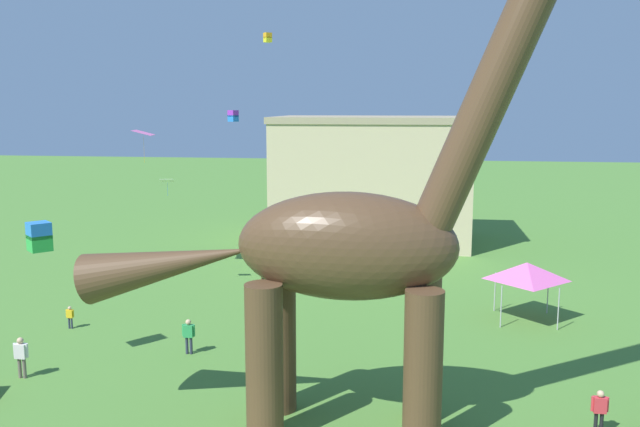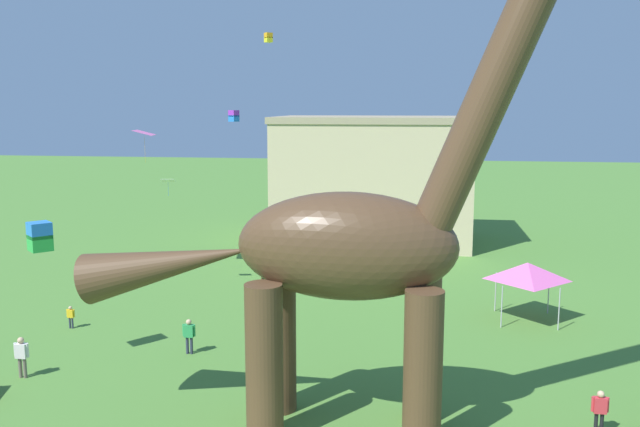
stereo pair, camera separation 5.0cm
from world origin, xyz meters
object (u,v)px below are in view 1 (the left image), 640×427
person_vendor_side (600,408)px  person_strolling_adult (21,354)px  person_near_flyer (70,315)px  person_photographer (189,333)px  kite_near_high (233,116)px  dinosaur_sculpture (344,246)px  kite_high_left (268,38)px  kite_apex (39,237)px  kite_near_low (143,133)px  kite_trailing (167,181)px  festival_canopy_tent (527,271)px

person_vendor_side → person_strolling_adult: bearing=-89.8°
person_near_flyer → person_photographer: person_photographer is taller
person_vendor_side → kite_near_high: bearing=-126.1°
kite_near_high → person_photographer: bearing=-88.7°
dinosaur_sculpture → kite_high_left: bearing=84.8°
kite_apex → kite_near_low: 15.81m
kite_near_high → kite_near_low: kite_near_high is taller
kite_trailing → kite_near_low: (-2.76, 3.41, 2.58)m
person_photographer → kite_high_left: (1.05, 11.88, 13.71)m
dinosaur_sculpture → kite_apex: 13.33m
festival_canopy_tent → kite_near_high: bearing=173.8°
dinosaur_sculpture → person_photographer: dinosaur_sculpture is taller
kite_apex → person_strolling_adult: bearing=-107.1°
person_strolling_adult → person_photographer: 6.71m
person_photographer → kite_trailing: kite_trailing is taller
festival_canopy_tent → kite_trailing: kite_trailing is taller
person_near_flyer → festival_canopy_tent: festival_canopy_tent is taller
dinosaur_sculpture → person_photographer: 10.90m
person_photographer → kite_near_low: bearing=-82.3°
person_strolling_adult → person_vendor_side: size_ratio=1.11×
festival_canopy_tent → kite_high_left: kite_high_left is taller
person_near_flyer → kite_near_high: (6.68, 6.22, 9.55)m
person_strolling_adult → person_near_flyer: bearing=-157.3°
person_strolling_adult → kite_near_high: bearing=167.3°
dinosaur_sculpture → person_strolling_adult: dinosaur_sculpture is taller
kite_high_left → kite_trailing: bearing=-157.6°
kite_near_low → person_vendor_side: bearing=-38.1°
person_near_flyer → kite_near_low: size_ratio=0.55×
kite_near_high → person_vendor_side: bearing=-40.5°
dinosaur_sculpture → person_vendor_side: (8.43, 0.84, -5.38)m
person_photographer → person_strolling_adult: bearing=10.1°
person_near_flyer → festival_canopy_tent: size_ratio=0.36×
person_near_flyer → person_photographer: size_ratio=0.72×
kite_high_left → person_strolling_adult: bearing=-113.8°
person_photographer → person_vendor_side: size_ratio=1.04×
person_vendor_side → person_photographer: bearing=-103.3°
festival_canopy_tent → dinosaur_sculpture: bearing=-121.5°
person_strolling_adult → person_photographer: bearing=133.1°
person_strolling_adult → kite_apex: kite_apex is taller
dinosaur_sculpture → kite_near_high: (-7.64, 14.55, 3.93)m
kite_trailing → festival_canopy_tent: bearing=-7.6°
festival_canopy_tent → kite_near_high: (-15.52, 1.70, 7.68)m
kite_near_high → kite_high_left: bearing=68.7°
dinosaur_sculpture → person_strolling_adult: size_ratio=10.33×
dinosaur_sculpture → person_near_flyer: size_ratio=15.52×
kite_apex → festival_canopy_tent: bearing=24.0°
person_photographer → festival_canopy_tent: festival_canopy_tent is taller
person_strolling_adult → kite_near_high: kite_near_high is taller
person_strolling_adult → kite_apex: 4.70m
person_strolling_adult → festival_canopy_tent: 23.55m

